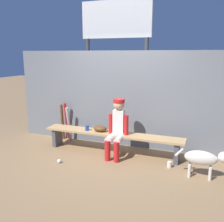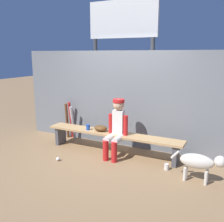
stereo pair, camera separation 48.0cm
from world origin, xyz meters
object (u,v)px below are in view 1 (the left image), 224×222
Objects in this scene: dugout_bench at (112,137)px; scoreboard at (118,35)px; bat_aluminum_red at (67,121)px; baseball at (59,161)px; player_seated at (117,126)px; bat_aluminum_silver at (69,124)px; cup_on_ground at (169,164)px; bat_wood_dark at (62,122)px; dog at (204,159)px; cup_on_bench at (87,128)px; baseball_glove at (100,129)px.

dugout_bench is 0.82× the size of scoreboard.
bat_aluminum_red is 12.12× the size of baseball.
bat_aluminum_silver is at bearing 160.78° from player_seated.
cup_on_ground is (1.06, -0.16, -0.56)m from player_seated.
bat_aluminum_silver is at bearing 163.33° from dugout_bench.
bat_wood_dark is 7.70× the size of cup_on_ground.
baseball is 0.09× the size of dog.
cup_on_bench is 2.37m from dog.
baseball_glove is 0.29m from cup_on_bench.
cup_on_bench is 2.57m from scoreboard.
baseball is at bearing -104.53° from cup_on_bench.
player_seated is at bearing -19.22° from bat_aluminum_silver.
bat_wood_dark is 1.44m from baseball.
player_seated is at bearing -15.15° from baseball_glove.
dugout_bench is 1.38m from bat_aluminum_red.
cup_on_ground is at bearing 15.51° from baseball.
bat_wood_dark reaches higher than cup_on_bench.
baseball_glove is 2.55× the size of cup_on_ground.
dog is (1.64, -0.36, -0.28)m from player_seated.
baseball is (0.57, -1.25, -0.41)m from bat_aluminum_red.
bat_aluminum_red is at bearing 164.24° from cup_on_ground.
player_seated is at bearing -5.99° from cup_on_bench.
baseball_glove is 2.10m from dog.
bat_aluminum_red is 1.06× the size of dog.
scoreboard is at bearing 51.90° from bat_wood_dark.
dog is at bearing -13.04° from baseball_glove.
dugout_bench is 2.55× the size of player_seated.
player_seated reaches higher than dog.
bat_aluminum_silver is 0.21m from bat_wood_dark.
baseball_glove reaches higher than baseball.
baseball is (-0.89, -0.70, -0.58)m from player_seated.
bat_wood_dark is (-1.55, 0.52, -0.19)m from player_seated.
bat_aluminum_silver is 2.51m from cup_on_ground.
scoreboard is at bearing 83.22° from baseball.
bat_aluminum_silver is at bearing 148.96° from cup_on_bench.
bat_wood_dark is (-0.20, 0.05, 0.02)m from bat_aluminum_silver.
dugout_bench is at bearing 0.00° from baseball_glove.
bat_aluminum_silver is 0.78m from cup_on_bench.
player_seated reaches higher than bat_wood_dark.
cup_on_ground reaches higher than baseball.
player_seated is 1.34× the size of bat_wood_dark.
scoreboard is (0.86, 1.19, 2.00)m from bat_aluminum_red.
player_seated reaches higher than cup_on_bench.
bat_wood_dark reaches higher than bat_aluminum_silver.
cup_on_bench is at bearing -31.75° from bat_aluminum_red.
bat_aluminum_silver reaches higher than baseball.
baseball_glove reaches higher than dugout_bench.
bat_wood_dark is 11.44× the size of baseball.
cup_on_bench is at bearing -93.05° from scoreboard.
bat_wood_dark is 1.00× the size of dog.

